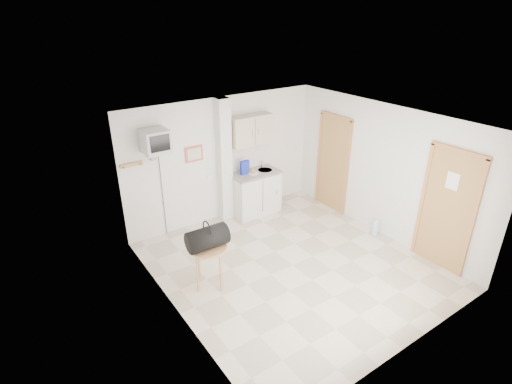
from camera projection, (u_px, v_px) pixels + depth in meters
ground at (293, 265)px, 6.85m from camera, size 4.50×4.50×0.00m
room_envelope at (304, 178)px, 6.39m from camera, size 4.24×4.54×2.55m
kitchenette at (254, 177)px, 8.30m from camera, size 1.03×0.58×2.10m
crt_television at (155, 142)px, 6.79m from camera, size 0.44×0.45×2.15m
round_table at (209, 252)px, 6.15m from camera, size 0.58×0.58×0.69m
duffel_bag at (207, 238)px, 6.01m from camera, size 0.63×0.35×0.46m
water_bottle at (375, 227)px, 7.73m from camera, size 0.10×0.10×0.31m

